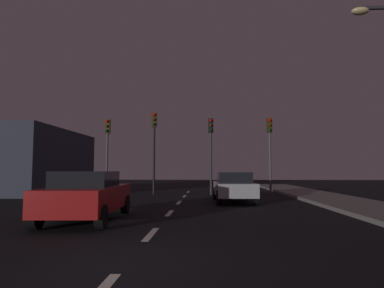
# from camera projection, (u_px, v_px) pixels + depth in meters

# --- Properties ---
(ground_plane) EXTENTS (80.00, 80.00, 0.00)m
(ground_plane) POSITION_uv_depth(u_px,v_px,m) (171.00, 211.00, 12.12)
(ground_plane) COLOR black
(sidewalk_curb_right) EXTENTS (3.00, 40.00, 0.15)m
(sidewalk_curb_right) POSITION_uv_depth(u_px,v_px,m) (379.00, 210.00, 11.78)
(sidewalk_curb_right) COLOR gray
(sidewalk_curb_right) RESTS_ON ground_plane
(lane_stripe_second) EXTENTS (0.16, 1.60, 0.01)m
(lane_stripe_second) POSITION_uv_depth(u_px,v_px,m) (151.00, 234.00, 7.74)
(lane_stripe_second) COLOR silver
(lane_stripe_second) RESTS_ON ground_plane
(lane_stripe_third) EXTENTS (0.16, 1.60, 0.01)m
(lane_stripe_third) POSITION_uv_depth(u_px,v_px,m) (170.00, 213.00, 11.52)
(lane_stripe_third) COLOR silver
(lane_stripe_third) RESTS_ON ground_plane
(lane_stripe_fourth) EXTENTS (0.16, 1.60, 0.01)m
(lane_stripe_fourth) POSITION_uv_depth(u_px,v_px,m) (179.00, 202.00, 15.31)
(lane_stripe_fourth) COLOR silver
(lane_stripe_fourth) RESTS_ON ground_plane
(lane_stripe_fifth) EXTENTS (0.16, 1.60, 0.01)m
(lane_stripe_fifth) POSITION_uv_depth(u_px,v_px,m) (185.00, 196.00, 19.09)
(lane_stripe_fifth) COLOR silver
(lane_stripe_fifth) RESTS_ON ground_plane
(lane_stripe_sixth) EXTENTS (0.16, 1.60, 0.01)m
(lane_stripe_sixth) POSITION_uv_depth(u_px,v_px,m) (188.00, 192.00, 22.88)
(lane_stripe_sixth) COLOR silver
(lane_stripe_sixth) RESTS_ON ground_plane
(traffic_signal_far_left) EXTENTS (0.32, 0.38, 4.74)m
(traffic_signal_far_left) POSITION_uv_depth(u_px,v_px,m) (107.00, 141.00, 20.68)
(traffic_signal_far_left) COLOR #4C4C51
(traffic_signal_far_left) RESTS_ON ground_plane
(traffic_signal_center_left) EXTENTS (0.32, 0.38, 5.14)m
(traffic_signal_center_left) POSITION_uv_depth(u_px,v_px,m) (154.00, 137.00, 20.57)
(traffic_signal_center_left) COLOR black
(traffic_signal_center_left) RESTS_ON ground_plane
(traffic_signal_center_right) EXTENTS (0.32, 0.38, 4.75)m
(traffic_signal_center_right) POSITION_uv_depth(u_px,v_px,m) (211.00, 141.00, 20.38)
(traffic_signal_center_right) COLOR #2D2D30
(traffic_signal_center_right) RESTS_ON ground_plane
(traffic_signal_far_right) EXTENTS (0.32, 0.38, 4.74)m
(traffic_signal_far_right) POSITION_uv_depth(u_px,v_px,m) (270.00, 141.00, 20.21)
(traffic_signal_far_right) COLOR #4C4C51
(traffic_signal_far_right) RESTS_ON ground_plane
(car_stopped_ahead) EXTENTS (1.94, 4.07, 1.41)m
(car_stopped_ahead) POSITION_uv_depth(u_px,v_px,m) (234.00, 187.00, 15.63)
(car_stopped_ahead) COLOR silver
(car_stopped_ahead) RESTS_ON ground_plane
(car_adjacent_lane) EXTENTS (2.10, 4.36, 1.48)m
(car_adjacent_lane) POSITION_uv_depth(u_px,v_px,m) (88.00, 195.00, 9.89)
(car_adjacent_lane) COLOR #B21919
(car_adjacent_lane) RESTS_ON ground_plane
(storefront_left) EXTENTS (5.72, 9.52, 4.22)m
(storefront_left) POSITION_uv_depth(u_px,v_px,m) (29.00, 161.00, 22.35)
(storefront_left) COLOR #333847
(storefront_left) RESTS_ON ground_plane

